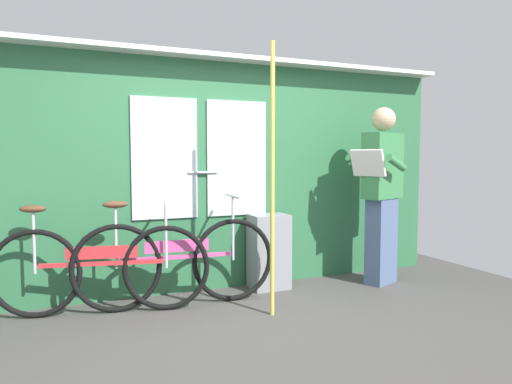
{
  "coord_description": "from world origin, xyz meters",
  "views": [
    {
      "loc": [
        -1.45,
        -3.13,
        1.27
      ],
      "look_at": [
        0.04,
        0.35,
        0.99
      ],
      "focal_mm": 32.71,
      "sensor_mm": 36.0,
      "label": 1
    }
  ],
  "objects_px": {
    "bicycle_near_door": "(101,268)",
    "bicycle_leaning_behind": "(176,261)",
    "handrail_pole": "(272,181)",
    "passenger_reading_newspaper": "(382,191)",
    "trash_bin_by_wall": "(269,251)"
  },
  "relations": [
    {
      "from": "bicycle_near_door",
      "to": "bicycle_leaning_behind",
      "type": "distance_m",
      "value": 0.6
    },
    {
      "from": "trash_bin_by_wall",
      "to": "bicycle_leaning_behind",
      "type": "bearing_deg",
      "value": -168.25
    },
    {
      "from": "bicycle_leaning_behind",
      "to": "handrail_pole",
      "type": "distance_m",
      "value": 1.09
    },
    {
      "from": "handrail_pole",
      "to": "bicycle_leaning_behind",
      "type": "bearing_deg",
      "value": 142.14
    },
    {
      "from": "bicycle_near_door",
      "to": "handrail_pole",
      "type": "bearing_deg",
      "value": -11.74
    },
    {
      "from": "bicycle_near_door",
      "to": "handrail_pole",
      "type": "distance_m",
      "value": 1.55
    },
    {
      "from": "passenger_reading_newspaper",
      "to": "trash_bin_by_wall",
      "type": "bearing_deg",
      "value": -36.59
    },
    {
      "from": "passenger_reading_newspaper",
      "to": "handrail_pole",
      "type": "relative_size",
      "value": 0.81
    },
    {
      "from": "trash_bin_by_wall",
      "to": "bicycle_near_door",
      "type": "bearing_deg",
      "value": -174.31
    },
    {
      "from": "passenger_reading_newspaper",
      "to": "trash_bin_by_wall",
      "type": "relative_size",
      "value": 2.45
    },
    {
      "from": "passenger_reading_newspaper",
      "to": "trash_bin_by_wall",
      "type": "xyz_separation_m",
      "value": [
        -1.11,
        0.29,
        -0.57
      ]
    },
    {
      "from": "bicycle_leaning_behind",
      "to": "handrail_pole",
      "type": "height_order",
      "value": "handrail_pole"
    },
    {
      "from": "bicycle_near_door",
      "to": "bicycle_leaning_behind",
      "type": "height_order",
      "value": "bicycle_leaning_behind"
    },
    {
      "from": "trash_bin_by_wall",
      "to": "handrail_pole",
      "type": "distance_m",
      "value": 1.06
    },
    {
      "from": "bicycle_near_door",
      "to": "passenger_reading_newspaper",
      "type": "distance_m",
      "value": 2.73
    }
  ]
}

